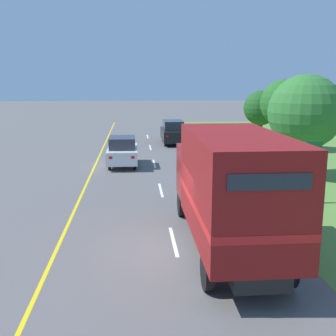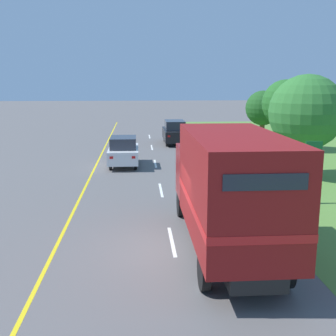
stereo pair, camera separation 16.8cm
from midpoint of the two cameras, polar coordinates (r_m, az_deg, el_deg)
name	(u,v)px [view 2 (the right image)]	position (r m, az deg, el deg)	size (l,w,h in m)	color
ground_plane	(174,249)	(13.40, 1.12, -10.89)	(200.00, 200.00, 0.00)	#5B5959
edge_line_yellow	(93,171)	(24.90, -9.90, -0.38)	(0.12, 58.44, 0.01)	yellow
centre_dash_near	(172,241)	(13.99, 0.88, -9.87)	(0.12, 2.60, 0.01)	white
centre_dash_mid_a	(161,190)	(20.26, -0.73, -3.00)	(0.12, 2.60, 0.01)	white
centre_dash_mid_b	(155,164)	(26.68, -1.56, 0.60)	(0.12, 2.60, 0.01)	white
centre_dash_far	(152,147)	(33.18, -2.06, 2.80)	(0.12, 2.60, 0.01)	white
centre_dash_farthest	(149,137)	(39.71, -2.41, 4.28)	(0.12, 2.60, 0.01)	white
horse_trailer_truck	(228,187)	(12.69, 8.44, -2.52)	(2.45, 7.97, 3.73)	black
lead_car_white	(124,151)	(25.96, -5.86, 2.29)	(1.80, 3.91, 1.81)	black
lead_car_black_ahead	(175,132)	(35.03, 1.03, 4.89)	(1.80, 4.58, 1.94)	black
highway_sign	(296,165)	(18.51, 17.23, 0.41)	(2.23, 0.09, 2.68)	#9E9EA3
roadside_tree_near	(306,112)	(23.70, 18.44, 7.18)	(3.98, 3.98, 5.52)	brown
roadside_tree_mid	(286,103)	(32.94, 15.79, 8.43)	(3.50, 3.50, 5.27)	brown
roadside_tree_far	(263,108)	(38.15, 12.86, 7.90)	(3.03, 3.03, 4.33)	brown
delineator_post	(309,233)	(13.97, 18.85, -8.35)	(0.08, 0.08, 0.95)	white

